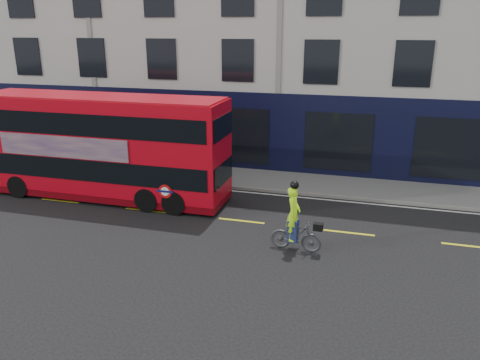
% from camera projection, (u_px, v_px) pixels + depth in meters
% --- Properties ---
extents(ground, '(120.00, 120.00, 0.00)m').
position_uv_depth(ground, '(230.00, 237.00, 16.42)').
color(ground, black).
rests_on(ground, ground).
extents(pavement, '(60.00, 3.00, 0.12)m').
position_uv_depth(pavement, '(269.00, 180.00, 22.35)').
color(pavement, slate).
rests_on(pavement, ground).
extents(kerb, '(60.00, 0.12, 0.13)m').
position_uv_depth(kerb, '(262.00, 190.00, 20.98)').
color(kerb, gray).
rests_on(kerb, ground).
extents(building_terrace, '(50.00, 10.07, 15.00)m').
position_uv_depth(building_terrace, '(297.00, 19.00, 25.95)').
color(building_terrace, '#B5B2AA').
rests_on(building_terrace, ground).
extents(road_edge_line, '(58.00, 0.10, 0.01)m').
position_uv_depth(road_edge_line, '(261.00, 194.00, 20.72)').
color(road_edge_line, silver).
rests_on(road_edge_line, ground).
extents(lane_dashes, '(58.00, 0.12, 0.01)m').
position_uv_depth(lane_dashes, '(241.00, 221.00, 17.79)').
color(lane_dashes, yellow).
rests_on(lane_dashes, ground).
extents(bus, '(10.86, 2.54, 4.37)m').
position_uv_depth(bus, '(102.00, 146.00, 19.70)').
color(bus, red).
rests_on(bus, ground).
extents(cyclist, '(1.73, 0.68, 2.39)m').
position_uv_depth(cyclist, '(295.00, 227.00, 15.23)').
color(cyclist, '#46484B').
rests_on(cyclist, ground).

